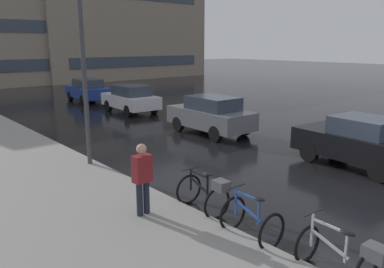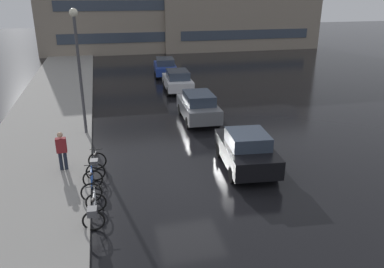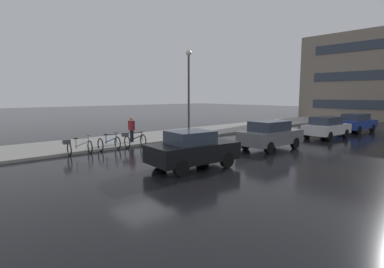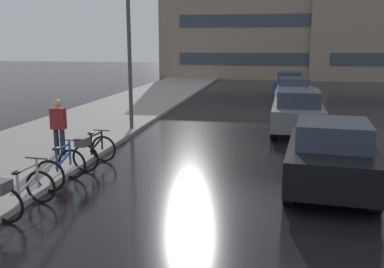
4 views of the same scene
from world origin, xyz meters
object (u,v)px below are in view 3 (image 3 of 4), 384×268
Objects in this scene: car_grey at (270,135)px; streetlamp at (189,83)px; bicycle_third at (133,139)px; bicycle_second at (109,143)px; car_black at (193,149)px; pedestrian at (132,129)px; car_white at (326,127)px; bicycle_nearest at (77,146)px; car_blue at (356,123)px.

car_grey is 6.88m from streetlamp.
bicycle_second is at bearing -95.90° from bicycle_third.
car_black is 2.30× the size of pedestrian.
car_white is at bearing 50.38° from streetlamp.
car_black is (6.03, 2.61, 0.32)m from bicycle_nearest.
car_black is (5.96, -0.68, 0.30)m from bicycle_third.
car_black reaches higher than bicycle_second.
streetlamp is at bearing -129.62° from car_white.
car_black is 0.96× the size of car_blue.
streetlamp reaches higher than car_black.
streetlamp is (-6.30, -7.61, 3.12)m from car_white.
bicycle_third is 6.01m from car_black.
car_blue is (6.01, 19.31, 0.38)m from bicycle_second.
bicycle_nearest is 3.29m from bicycle_third.
car_white is 0.64× the size of streetlamp.
streetlamp reaches higher than car_grey.
car_white is (5.89, 15.68, 0.32)m from bicycle_nearest.
car_white reaches higher than car_blue.
bicycle_third is 0.35× the size of car_black.
car_white is 10.36m from streetlamp.
streetlamp reaches higher than bicycle_nearest.
car_white is (-0.14, 13.07, -0.00)m from car_black.
car_white is at bearing 64.85° from bicycle_third.
car_white reaches higher than bicycle_third.
pedestrian is 0.28× the size of streetlamp.
car_black is at bearing 7.12° from bicycle_second.
car_grey reaches higher than car_blue.
car_blue is at bearing 88.83° from car_grey.
car_black is 7.35m from pedestrian.
bicycle_third is 0.80× the size of pedestrian.
car_blue reaches higher than bicycle_second.
bicycle_nearest is at bearing -122.43° from car_grey.
bicycle_second is 0.79× the size of bicycle_third.
car_black is at bearing -6.48° from bicycle_third.
car_blue is at bearing 89.59° from car_white.
pedestrian is at bearing -100.70° from streetlamp.
car_blue is at bearing 71.85° from bicycle_third.
car_grey is (5.76, 7.09, 0.42)m from bicycle_second.
car_blue is (5.86, 17.86, 0.29)m from bicycle_third.
car_white is 13.71m from pedestrian.
bicycle_second is 7.15m from streetlamp.
bicycle_second is 0.18× the size of streetlamp.
car_black reaches higher than bicycle_nearest.
car_grey reaches higher than car_white.
bicycle_third is at bearing -134.79° from car_grey.
car_blue reaches higher than bicycle_nearest.
pedestrian is at bearing 169.51° from car_black.
streetlamp is at bearing 95.78° from bicycle_third.
bicycle_nearest is 21.97m from car_blue.
car_black reaches higher than car_white.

